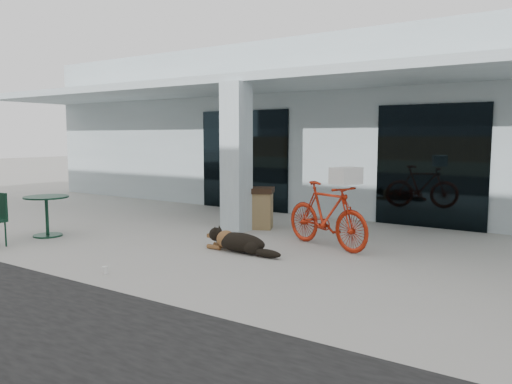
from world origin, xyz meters
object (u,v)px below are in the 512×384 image
Objects in this scene: bicycle at (327,215)px; cafe_table_near at (47,216)px; dog at (240,241)px; trash_receptacle at (261,208)px.

bicycle is 2.28× the size of cafe_table_near.
trash_receptacle is (-0.93, 2.10, 0.25)m from dog.
cafe_table_near is (-5.11, -2.21, -0.19)m from bicycle.
cafe_table_near is (-4.04, -1.01, 0.21)m from dog.
trash_receptacle is at bearing 85.42° from bicycle.
dog is at bearing 14.03° from cafe_table_near.
cafe_table_near is 0.96× the size of trash_receptacle.
bicycle is 2.20× the size of trash_receptacle.
bicycle is 1.68× the size of dog.
cafe_table_near reaches higher than dog.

